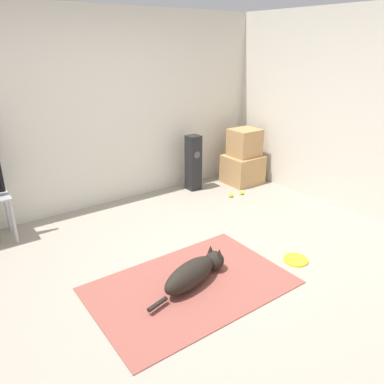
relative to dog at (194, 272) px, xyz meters
name	(u,v)px	position (x,y,z in m)	size (l,w,h in m)	color
ground_plane	(188,271)	(0.08, 0.22, -0.13)	(12.00, 12.00, 0.00)	#9E9384
wall_back	(94,112)	(0.08, 2.32, 1.14)	(8.00, 0.06, 2.55)	beige
wall_right	(358,115)	(2.68, 0.22, 1.14)	(0.06, 8.00, 2.55)	beige
area_rug	(191,286)	(-0.04, 0.00, -0.13)	(1.82, 1.19, 0.01)	#934C42
dog	(194,272)	(0.00, 0.00, 0.00)	(0.97, 0.37, 0.25)	black
frisbee	(296,260)	(1.09, -0.29, -0.12)	(0.25, 0.25, 0.03)	yellow
cardboard_box_lower	(243,169)	(2.26, 1.78, 0.09)	(0.55, 0.51, 0.45)	tan
cardboard_box_upper	(245,143)	(2.28, 1.79, 0.52)	(0.43, 0.40, 0.42)	tan
floor_speaker	(193,163)	(1.45, 2.01, 0.29)	(0.19, 0.19, 0.84)	black
tennis_ball_by_boxes	(242,193)	(1.89, 1.39, -0.10)	(0.07, 0.07, 0.07)	#C6E033
tennis_ball_near_speaker	(231,195)	(1.69, 1.41, -0.10)	(0.07, 0.07, 0.07)	#C6E033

